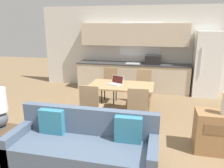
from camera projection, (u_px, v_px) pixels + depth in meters
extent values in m
cube|color=silver|center=(134.00, 48.00, 7.27)|extent=(6.40, 0.06, 2.70)
cube|color=white|center=(140.00, 39.00, 7.12)|extent=(1.33, 0.01, 1.10)
cube|color=beige|center=(132.00, 77.00, 7.20)|extent=(3.60, 0.62, 0.86)
cube|color=#38383A|center=(132.00, 64.00, 7.08)|extent=(3.63, 0.65, 0.04)
cube|color=#B2B5B7|center=(133.00, 63.00, 7.02)|extent=(0.48, 0.36, 0.01)
cylinder|color=#B7BABC|center=(134.00, 59.00, 7.14)|extent=(0.02, 0.02, 0.24)
cube|color=beige|center=(134.00, 35.00, 6.96)|extent=(3.42, 0.34, 0.70)
cube|color=black|center=(153.00, 60.00, 6.85)|extent=(0.48, 0.36, 0.28)
cube|color=white|center=(206.00, 64.00, 6.54)|extent=(0.73, 0.67, 1.94)
cylinder|color=silver|center=(201.00, 63.00, 6.22)|extent=(0.02, 0.02, 0.87)
cube|color=tan|center=(121.00, 86.00, 5.15)|extent=(1.50, 0.88, 0.04)
cylinder|color=tan|center=(89.00, 104.00, 5.04)|extent=(0.05, 0.05, 0.70)
cylinder|color=tan|center=(149.00, 109.00, 4.75)|extent=(0.05, 0.05, 0.70)
cylinder|color=tan|center=(98.00, 94.00, 5.75)|extent=(0.05, 0.05, 0.70)
cylinder|color=tan|center=(151.00, 97.00, 5.46)|extent=(0.05, 0.05, 0.70)
cylinder|color=#3D2D1E|center=(35.00, 147.00, 3.83)|extent=(0.05, 0.05, 0.10)
cylinder|color=#3D2D1E|center=(151.00, 163.00, 3.40)|extent=(0.05, 0.05, 0.10)
cube|color=#47566B|center=(82.00, 154.00, 3.25)|extent=(2.21, 0.80, 0.34)
cube|color=#47566B|center=(89.00, 130.00, 3.50)|extent=(2.21, 0.14, 0.77)
cube|color=#47566B|center=(20.00, 141.00, 3.45)|extent=(0.14, 0.80, 0.48)
cube|color=#47566B|center=(153.00, 159.00, 3.01)|extent=(0.14, 0.80, 0.48)
cube|color=teal|center=(52.00, 122.00, 3.46)|extent=(0.40, 0.12, 0.40)
cube|color=teal|center=(128.00, 130.00, 3.20)|extent=(0.40, 0.13, 0.40)
cube|color=brown|center=(3.00, 152.00, 3.56)|extent=(0.38, 0.38, 0.02)
cube|color=#232326|center=(4.00, 153.00, 3.31)|extent=(0.03, 0.03, 0.51)
cube|color=#232326|center=(0.00, 137.00, 3.74)|extent=(0.03, 0.03, 0.51)
cube|color=#232326|center=(19.00, 140.00, 3.66)|extent=(0.03, 0.03, 0.51)
cylinder|color=#4C515B|center=(1.00, 127.00, 3.48)|extent=(0.16, 0.16, 0.02)
cube|color=#997A56|center=(138.00, 111.00, 4.44)|extent=(0.44, 0.44, 0.04)
cube|color=#997A56|center=(138.00, 101.00, 4.19)|extent=(0.40, 0.05, 0.51)
cylinder|color=black|center=(146.00, 118.00, 4.64)|extent=(0.03, 0.03, 0.40)
cylinder|color=black|center=(130.00, 117.00, 4.69)|extent=(0.03, 0.03, 0.40)
cylinder|color=black|center=(146.00, 125.00, 4.32)|extent=(0.03, 0.03, 0.40)
cylinder|color=black|center=(129.00, 124.00, 4.37)|extent=(0.03, 0.03, 0.40)
cube|color=#997A56|center=(144.00, 91.00, 5.78)|extent=(0.47, 0.47, 0.04)
cube|color=#997A56|center=(144.00, 79.00, 5.89)|extent=(0.40, 0.08, 0.51)
cylinder|color=black|center=(137.00, 100.00, 5.69)|extent=(0.03, 0.03, 0.40)
cylinder|color=black|center=(150.00, 101.00, 5.66)|extent=(0.03, 0.03, 0.40)
cylinder|color=black|center=(137.00, 96.00, 6.02)|extent=(0.03, 0.03, 0.40)
cylinder|color=black|center=(149.00, 97.00, 5.99)|extent=(0.03, 0.03, 0.40)
cube|color=#997A56|center=(92.00, 107.00, 4.62)|extent=(0.42, 0.42, 0.04)
cube|color=#997A56|center=(89.00, 98.00, 4.37)|extent=(0.40, 0.03, 0.51)
cylinder|color=black|center=(102.00, 115.00, 4.81)|extent=(0.03, 0.03, 0.40)
cylinder|color=black|center=(88.00, 113.00, 4.88)|extent=(0.03, 0.03, 0.40)
cylinder|color=black|center=(98.00, 121.00, 4.49)|extent=(0.03, 0.03, 0.40)
cylinder|color=black|center=(82.00, 120.00, 4.56)|extent=(0.03, 0.03, 0.40)
cube|color=#997A56|center=(109.00, 88.00, 6.05)|extent=(0.42, 0.42, 0.04)
cube|color=#997A56|center=(111.00, 76.00, 6.16)|extent=(0.40, 0.03, 0.51)
cylinder|color=black|center=(102.00, 97.00, 5.99)|extent=(0.03, 0.03, 0.40)
cylinder|color=black|center=(114.00, 98.00, 5.92)|extent=(0.03, 0.03, 0.40)
cylinder|color=black|center=(105.00, 93.00, 6.31)|extent=(0.03, 0.03, 0.40)
cylinder|color=black|center=(116.00, 94.00, 6.24)|extent=(0.03, 0.03, 0.40)
cube|color=#B7BABC|center=(115.00, 84.00, 5.17)|extent=(0.38, 0.33, 0.02)
cube|color=#B7BABC|center=(118.00, 79.00, 5.24)|extent=(0.31, 0.18, 0.20)
cube|color=#4C1914|center=(117.00, 79.00, 5.23)|extent=(0.28, 0.15, 0.17)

